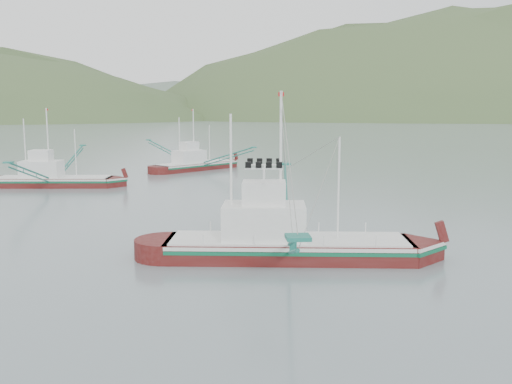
{
  "coord_description": "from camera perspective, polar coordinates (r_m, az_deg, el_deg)",
  "views": [
    {
      "loc": [
        -2.73,
        -31.09,
        8.79
      ],
      "look_at": [
        0.0,
        6.0,
        3.2
      ],
      "focal_mm": 40.0,
      "sensor_mm": 36.0,
      "label": 1
    }
  ],
  "objects": [
    {
      "name": "ground",
      "position": [
        32.43,
        0.79,
        -7.18
      ],
      "size": [
        1200.0,
        1200.0,
        0.0
      ],
      "primitive_type": "plane",
      "color": "slate",
      "rests_on": "ground"
    },
    {
      "name": "main_boat",
      "position": [
        33.14,
        2.88,
        -4.04
      ],
      "size": [
        14.53,
        25.67,
        10.42
      ],
      "rotation": [
        0.0,
        0.0,
        -0.11
      ],
      "color": "#4A0E0C",
      "rests_on": "ground"
    },
    {
      "name": "bg_boat_left",
      "position": [
        66.95,
        -19.75,
        1.6
      ],
      "size": [
        12.88,
        22.99,
        9.31
      ],
      "rotation": [
        0.0,
        0.0,
        -0.06
      ],
      "color": "#4A0E0C",
      "rests_on": "ground"
    },
    {
      "name": "bg_boat_far",
      "position": [
        80.1,
        -6.05,
        3.61
      ],
      "size": [
        18.11,
        19.27,
        9.12
      ],
      "rotation": [
        0.0,
        0.0,
        0.73
      ],
      "color": "#4A0E0C",
      "rests_on": "ground"
    },
    {
      "name": "headland_right",
      "position": [
        521.16,
        23.72,
        6.87
      ],
      "size": [
        684.0,
        432.0,
        306.0
      ],
      "primitive_type": "ellipsoid",
      "color": "#3E552B",
      "rests_on": "ground"
    },
    {
      "name": "ridge_distant",
      "position": [
        592.06,
        -1.06,
        7.7
      ],
      "size": [
        960.0,
        400.0,
        240.0
      ],
      "primitive_type": "ellipsoid",
      "color": "slate",
      "rests_on": "ground"
    }
  ]
}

